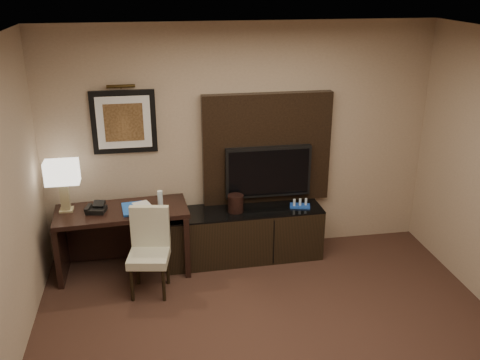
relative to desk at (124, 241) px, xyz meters
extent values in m
cube|color=silver|center=(1.38, -2.12, 2.32)|extent=(4.50, 5.00, 0.01)
cube|color=tan|center=(1.38, 0.38, 0.97)|extent=(4.50, 0.01, 2.70)
cube|color=black|center=(0.00, 0.00, 0.00)|extent=(1.46, 0.70, 0.76)
cube|color=black|center=(1.38, 0.08, -0.07)|extent=(1.82, 0.54, 0.62)
cube|color=black|center=(1.68, 0.32, 0.89)|extent=(1.50, 0.12, 1.30)
cube|color=black|center=(1.68, 0.22, 0.64)|extent=(1.00, 0.08, 0.60)
cube|color=black|center=(0.08, 0.35, 1.27)|extent=(0.70, 0.04, 0.70)
cylinder|color=#3A2C12|center=(0.08, 0.32, 1.67)|extent=(0.04, 0.04, 0.30)
cube|color=blue|center=(0.14, -0.02, 0.39)|extent=(0.30, 0.37, 0.02)
imported|color=#9D9A7C|center=(0.14, 0.00, 0.50)|extent=(0.18, 0.08, 0.24)
cylinder|color=silver|center=(0.42, 0.04, 0.47)|extent=(0.06, 0.06, 0.17)
cylinder|color=black|center=(1.27, 0.05, 0.34)|extent=(0.21, 0.21, 0.20)
camera|label=1|loc=(0.38, -5.46, 2.79)|focal=40.00mm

